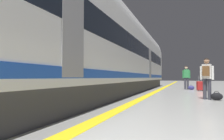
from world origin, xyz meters
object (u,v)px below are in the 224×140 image
at_px(passenger_near, 207,75).
at_px(suitcase_mid, 200,86).
at_px(high_speed_train, 99,43).
at_px(passenger_mid, 205,77).
at_px(passenger_far, 186,76).
at_px(duffel_bag_far, 191,88).
at_px(duffel_bag_near, 217,96).

bearing_deg(passenger_near, suitcase_mid, 89.08).
relative_size(high_speed_train, passenger_mid, 18.86).
height_order(passenger_near, passenger_far, passenger_far).
relative_size(high_speed_train, passenger_near, 17.93).
distance_m(suitcase_mid, duffel_bag_far, 1.28).
bearing_deg(duffel_bag_near, passenger_mid, 89.19).
relative_size(high_speed_train, passenger_far, 17.24).
bearing_deg(duffel_bag_near, duffel_bag_far, 96.19).
bearing_deg(passenger_near, passenger_far, 96.06).
bearing_deg(passenger_far, high_speed_train, -117.80).
bearing_deg(passenger_mid, duffel_bag_far, 132.44).
xyz_separation_m(duffel_bag_near, passenger_far, (-1.06, 7.11, 0.87)).
xyz_separation_m(passenger_near, suitcase_mid, (0.09, 5.48, -0.65)).
relative_size(suitcase_mid, duffel_bag_far, 2.37).
xyz_separation_m(passenger_far, duffel_bag_far, (0.32, -0.28, -0.87)).
height_order(passenger_mid, passenger_far, passenger_far).
bearing_deg(passenger_near, duffel_bag_far, 93.58).
bearing_deg(duffel_bag_near, suitcase_mid, 92.39).
distance_m(duffel_bag_near, passenger_mid, 5.98).
xyz_separation_m(high_speed_train, duffel_bag_near, (4.95, 0.27, -2.35)).
bearing_deg(suitcase_mid, passenger_mid, 38.79).
xyz_separation_m(high_speed_train, suitcase_mid, (4.72, 5.94, -2.15)).
xyz_separation_m(passenger_near, passenger_mid, (0.41, 5.74, -0.07)).
bearing_deg(high_speed_train, suitcase_mid, 51.55).
relative_size(suitcase_mid, passenger_far, 0.59).
bearing_deg(suitcase_mid, duffel_bag_far, 113.47).
bearing_deg(passenger_mid, passenger_far, 134.00).
xyz_separation_m(high_speed_train, passenger_mid, (5.04, 6.20, -1.57)).
xyz_separation_m(passenger_mid, passenger_far, (-1.14, 1.18, 0.09)).
relative_size(duffel_bag_near, passenger_mid, 0.27).
bearing_deg(duffel_bag_far, passenger_mid, -47.56).
height_order(high_speed_train, passenger_near, high_speed_train).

